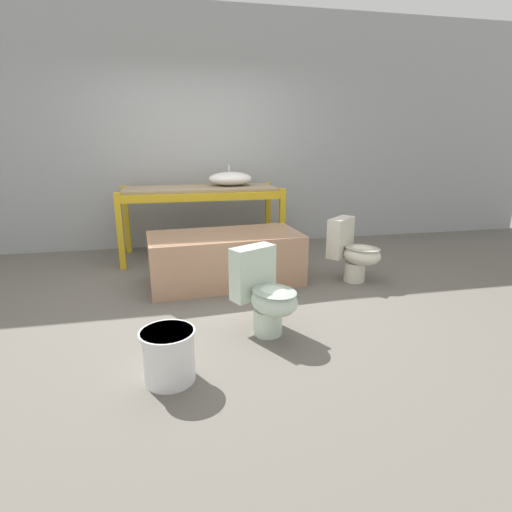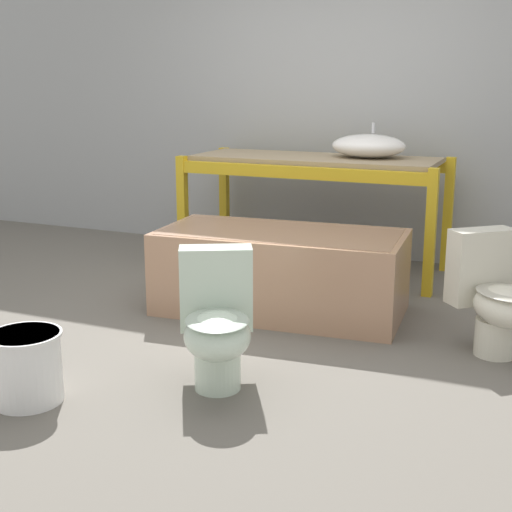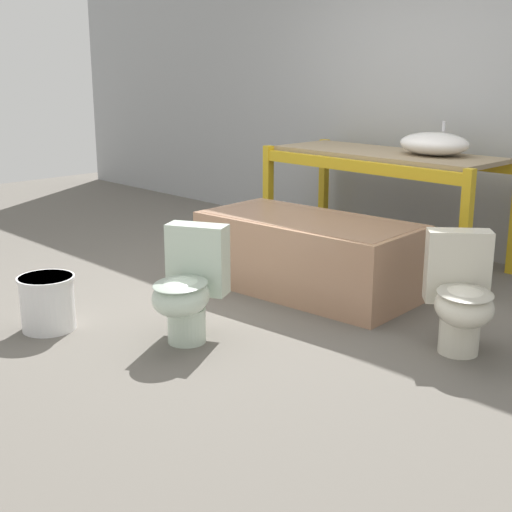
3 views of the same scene
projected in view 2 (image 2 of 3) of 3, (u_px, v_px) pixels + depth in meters
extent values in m
plane|color=#666059|center=(245.00, 318.00, 4.60)|extent=(12.00, 12.00, 0.00)
cube|color=#9EA0A3|center=(341.00, 67.00, 5.97)|extent=(10.80, 0.08, 3.20)
cube|color=gold|center=(183.00, 213.00, 5.72)|extent=(0.07, 0.07, 0.91)
cube|color=gold|center=(430.00, 233.00, 4.96)|extent=(0.07, 0.07, 0.91)
cube|color=gold|center=(224.00, 199.00, 6.40)|extent=(0.07, 0.07, 0.91)
cube|color=gold|center=(448.00, 215.00, 5.64)|extent=(0.07, 0.07, 0.91)
cube|color=gold|center=(298.00, 173.00, 5.25)|extent=(1.97, 0.06, 0.09)
cube|color=gold|center=(330.00, 162.00, 5.93)|extent=(1.97, 0.06, 0.09)
cube|color=#998466|center=(315.00, 159.00, 5.57)|extent=(1.90, 0.69, 0.04)
ellipsoid|color=white|center=(369.00, 146.00, 5.47)|extent=(0.57, 0.45, 0.18)
cylinder|color=silver|center=(373.00, 128.00, 5.54)|extent=(0.02, 0.02, 0.08)
cube|color=tan|center=(281.00, 272.00, 4.67)|extent=(1.64, 0.89, 0.54)
cube|color=#977056|center=(281.00, 249.00, 4.63)|extent=(1.55, 0.80, 0.23)
cylinder|color=silver|center=(218.00, 369.00, 3.53)|extent=(0.23, 0.23, 0.21)
ellipsoid|color=silver|center=(217.00, 336.00, 3.41)|extent=(0.47, 0.51, 0.22)
ellipsoid|color=#A3B3A3|center=(217.00, 320.00, 3.39)|extent=(0.45, 0.48, 0.03)
cube|color=silver|center=(216.00, 288.00, 3.62)|extent=(0.40, 0.30, 0.43)
cylinder|color=silver|center=(496.00, 337.00, 3.96)|extent=(0.23, 0.23, 0.21)
ellipsoid|color=silver|center=(507.00, 307.00, 3.85)|extent=(0.51, 0.52, 0.22)
ellipsoid|color=#B3AF9F|center=(508.00, 293.00, 3.83)|extent=(0.48, 0.49, 0.03)
cube|color=silver|center=(481.00, 266.00, 4.05)|extent=(0.38, 0.36, 0.43)
cylinder|color=white|center=(26.00, 367.00, 3.37)|extent=(0.33, 0.33, 0.34)
cylinder|color=white|center=(24.00, 335.00, 3.33)|extent=(0.35, 0.35, 0.02)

